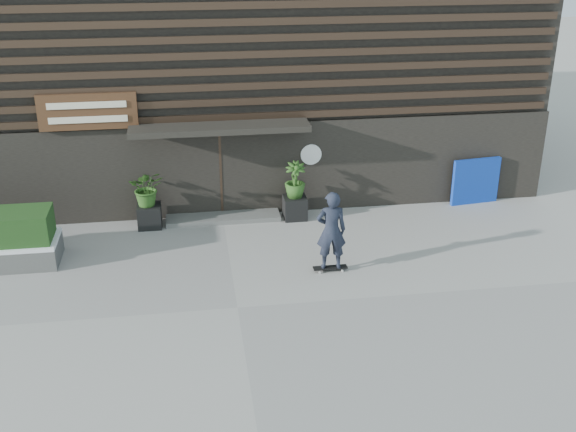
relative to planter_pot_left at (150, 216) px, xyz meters
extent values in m
plane|color=#989590|center=(1.90, -4.40, -0.30)|extent=(80.00, 80.00, 0.00)
cube|color=#535350|center=(1.90, 0.20, -0.24)|extent=(3.00, 0.80, 0.12)
cube|color=black|center=(0.00, 0.00, 0.00)|extent=(0.60, 0.60, 0.60)
imported|color=#2D591E|center=(0.00, 0.00, 0.78)|extent=(0.86, 0.75, 0.96)
cube|color=black|center=(3.80, 0.00, 0.00)|extent=(0.60, 0.60, 0.60)
imported|color=#2D591E|center=(3.80, 0.00, 0.78)|extent=(0.54, 0.54, 0.96)
cube|color=#0C31A8|center=(8.92, 0.30, 0.35)|extent=(1.39, 0.29, 1.30)
cube|color=black|center=(1.90, 5.60, 3.70)|extent=(18.00, 10.00, 8.00)
cube|color=black|center=(1.90, 0.54, 0.95)|extent=(18.00, 0.12, 2.50)
cube|color=#38281E|center=(1.90, 0.48, 2.40)|extent=(17.60, 0.08, 0.18)
cube|color=#38281E|center=(1.90, 0.48, 2.79)|extent=(17.60, 0.08, 0.18)
cube|color=#38281E|center=(1.90, 0.48, 3.18)|extent=(17.60, 0.08, 0.18)
cube|color=#38281E|center=(1.90, 0.48, 3.58)|extent=(17.60, 0.08, 0.18)
cube|color=#38281E|center=(1.90, 0.48, 3.97)|extent=(17.60, 0.08, 0.18)
cube|color=#38281E|center=(1.90, 0.48, 4.36)|extent=(17.60, 0.08, 0.18)
cube|color=#38281E|center=(1.90, 0.48, 4.75)|extent=(17.60, 0.08, 0.18)
cube|color=#38281E|center=(1.90, 0.48, 5.15)|extent=(17.60, 0.08, 0.18)
cube|color=black|center=(1.90, 0.10, 2.25)|extent=(4.50, 1.00, 0.15)
cube|color=black|center=(1.90, 0.70, 0.85)|extent=(2.40, 0.30, 2.30)
cube|color=#38281E|center=(1.90, 0.52, 0.85)|extent=(0.06, 0.10, 2.30)
cube|color=#472B19|center=(-1.30, 0.40, 2.70)|extent=(2.40, 0.10, 0.90)
cube|color=beige|center=(-1.30, 0.33, 2.88)|extent=(1.90, 0.02, 0.16)
cube|color=beige|center=(-1.30, 0.33, 2.52)|extent=(1.90, 0.02, 0.16)
cylinder|color=white|center=(4.30, 0.46, 1.30)|extent=(0.56, 0.03, 0.56)
cube|color=black|center=(4.12, -3.09, -0.21)|extent=(0.78, 0.20, 0.02)
cylinder|color=#B0AFAB|center=(3.86, -3.19, -0.27)|extent=(0.06, 0.03, 0.06)
cylinder|color=beige|center=(3.86, -2.99, -0.27)|extent=(0.06, 0.03, 0.06)
cylinder|color=#BCBBB6|center=(4.38, -3.19, -0.27)|extent=(0.06, 0.03, 0.06)
cylinder|color=#B2B1AD|center=(4.38, -2.99, -0.27)|extent=(0.06, 0.03, 0.06)
imported|color=black|center=(4.12, -3.09, 0.71)|extent=(0.70, 0.49, 1.83)
camera|label=1|loc=(1.08, -16.94, 7.19)|focal=43.79mm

